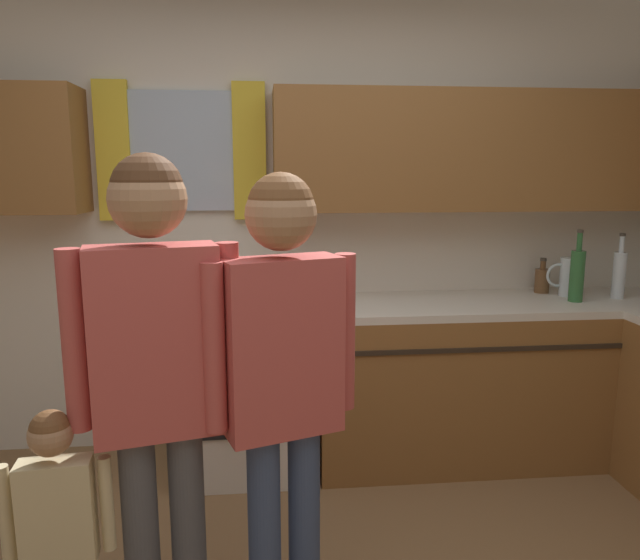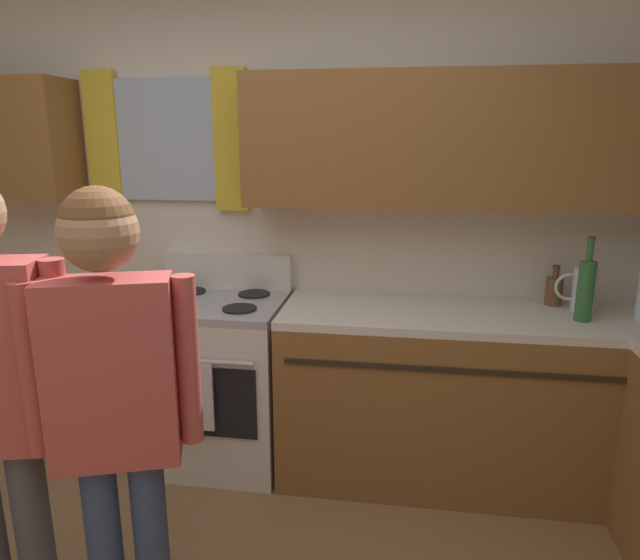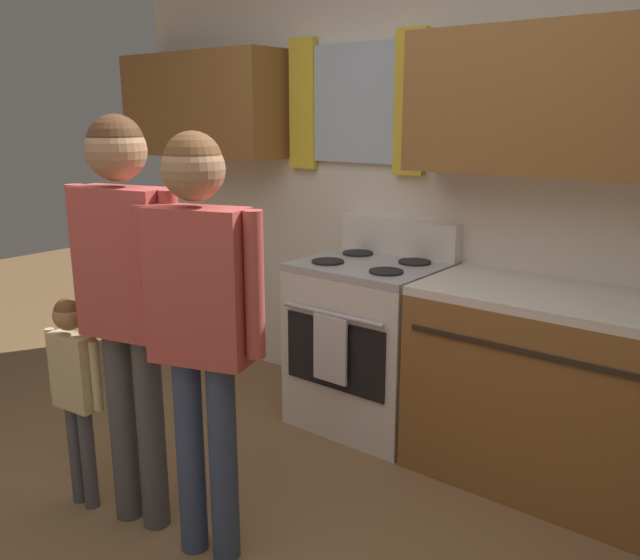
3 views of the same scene
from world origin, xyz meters
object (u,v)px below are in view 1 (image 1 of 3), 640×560
Objects in this scene: bottle_wine_green at (577,274)px; small_child at (58,522)px; bottle_tall_clear at (619,274)px; adult_in_plaid at (283,365)px; adult_holding_child at (156,362)px; water_pitcher at (568,277)px; bottle_squat_brown at (542,280)px; stove_oven at (246,384)px.

small_child is at bearing -149.48° from bottle_wine_green.
adult_in_plaid is (-1.93, -1.31, -0.03)m from bottle_tall_clear.
adult_holding_child reaches higher than bottle_wine_green.
bottle_squat_brown is at bearing 136.19° from water_pitcher.
bottle_tall_clear reaches higher than stove_oven.
adult_holding_child is (-1.96, -1.53, 0.07)m from bottle_squat_brown.
adult_holding_child is at bearing -141.91° from bottle_squat_brown.
adult_holding_child is 1.77× the size of small_child.
adult_holding_child is at bearing -174.96° from adult_in_plaid.
small_child is at bearing -147.20° from water_pitcher.
bottle_wine_green is 2.73m from small_child.
water_pitcher is 2.51m from adult_holding_child.
bottle_tall_clear reaches higher than small_child.
adult_in_plaid is at bearing 9.83° from small_child.
bottle_wine_green is (0.07, -0.25, 0.07)m from bottle_squat_brown.
bottle_wine_green reaches higher than bottle_squat_brown.
water_pitcher is (0.03, 0.15, -0.04)m from bottle_wine_green.
adult_holding_child is at bearing -99.44° from stove_oven.
adult_in_plaid reaches higher than bottle_tall_clear.
bottle_squat_brown is (1.73, 0.18, 0.51)m from stove_oven.
bottle_tall_clear is (2.08, -0.01, 0.57)m from stove_oven.
stove_oven is at bearing 177.96° from bottle_wine_green.
bottle_squat_brown is at bearing 35.72° from small_child.
bottle_tall_clear is at bearing 11.13° from bottle_wine_green.
bottle_squat_brown reaches higher than small_child.
bottle_squat_brown is 2.80m from small_child.
bottle_squat_brown is 0.12× the size of adult_holding_child.
stove_oven is 1.90m from bottle_wine_green.
bottle_tall_clear is 0.23× the size of adult_in_plaid.
bottle_tall_clear is 0.39× the size of small_child.
bottle_squat_brown is 0.27m from bottle_wine_green.
adult_holding_child is (-0.22, -1.35, 0.58)m from stove_oven.
adult_in_plaid is at bearing -145.89° from bottle_tall_clear.
small_child is at bearing -144.28° from bottle_squat_brown.
water_pitcher reaches higher than stove_oven.
bottle_tall_clear is 1.79× the size of bottle_squat_brown.
water_pitcher is 2.83m from small_child.
bottle_wine_green is 1.79× the size of water_pitcher.
stove_oven is 2.79× the size of bottle_wine_green.
bottle_tall_clear reaches higher than bottle_squat_brown.
stove_oven is at bearing -173.92° from bottle_squat_brown.
adult_in_plaid is at bearing -140.24° from water_pitcher.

